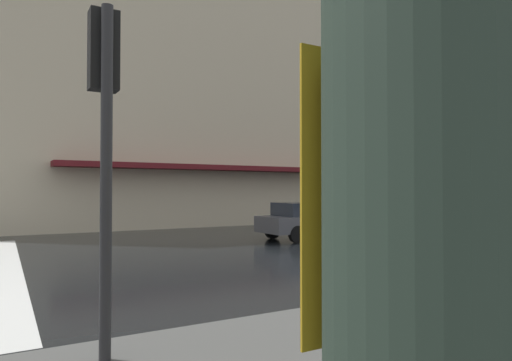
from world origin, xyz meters
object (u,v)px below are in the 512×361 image
at_px(traffic_signal_post, 104,105).
at_px(billboard_column, 427,175).
at_px(car_dark_grey, 310,219).
at_px(car_white, 495,231).

bearing_deg(traffic_signal_post, billboard_column, -159.25).
bearing_deg(car_dark_grey, car_white, -167.36).
bearing_deg(billboard_column, traffic_signal_post, 20.75).
relative_size(billboard_column, car_dark_grey, 0.87).
bearing_deg(car_white, billboard_column, 120.38).
distance_m(traffic_signal_post, car_white, 11.36).
xyz_separation_m(traffic_signal_post, car_white, (2.57, -10.88, -2.02)).
xyz_separation_m(billboard_column, car_white, (5.69, -9.70, -1.21)).
distance_m(traffic_signal_post, car_dark_grey, 13.24).
xyz_separation_m(car_white, car_dark_grey, (6.50, 1.46, 0.00)).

